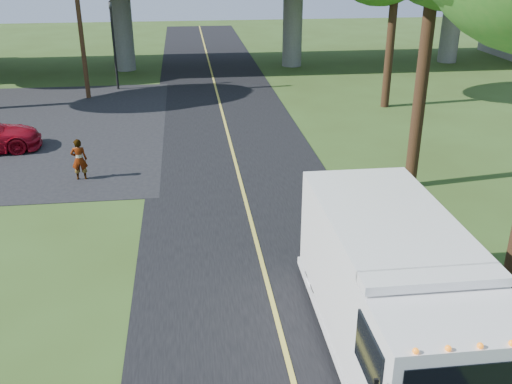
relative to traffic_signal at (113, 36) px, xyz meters
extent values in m
plane|color=#33491A|center=(6.00, -26.00, -3.20)|extent=(120.00, 120.00, 0.00)
cube|color=black|center=(6.00, -16.00, -3.19)|extent=(7.00, 90.00, 0.02)
cube|color=gold|center=(6.00, -16.00, -3.17)|extent=(0.12, 90.00, 0.01)
cylinder|color=slate|center=(0.00, 6.00, -0.50)|extent=(1.40, 1.40, 5.40)
cylinder|color=slate|center=(12.00, 6.00, -0.50)|extent=(1.40, 1.40, 5.40)
cylinder|color=slate|center=(24.00, 6.00, -0.50)|extent=(1.40, 1.40, 5.40)
cylinder|color=black|center=(0.00, 0.00, -0.60)|extent=(0.14, 0.14, 5.20)
imported|color=black|center=(0.00, 0.00, 1.40)|extent=(0.18, 0.22, 1.10)
cylinder|color=#472D19|center=(-1.50, -2.00, 1.30)|extent=(0.26, 0.26, 9.00)
cylinder|color=#382314|center=(12.20, -17.00, 0.65)|extent=(0.44, 0.44, 7.70)
cylinder|color=#382314|center=(15.00, -6.00, 0.13)|extent=(0.44, 0.44, 6.65)
cube|color=white|center=(8.21, -25.08, -1.38)|extent=(2.64, 4.80, 2.45)
cube|color=white|center=(8.19, -28.45, -1.49)|extent=(2.62, 1.97, 2.23)
cube|color=white|center=(8.20, -25.51, -2.87)|extent=(2.64, 6.32, 0.20)
cylinder|color=black|center=(7.10, -23.66, -2.71)|extent=(0.31, 0.98, 0.98)
cylinder|color=black|center=(9.32, -23.67, -2.71)|extent=(0.31, 0.98, 0.98)
imported|color=gray|center=(0.01, -14.83, -2.39)|extent=(0.61, 0.42, 1.61)
camera|label=1|loc=(4.10, -35.62, 5.04)|focal=40.00mm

